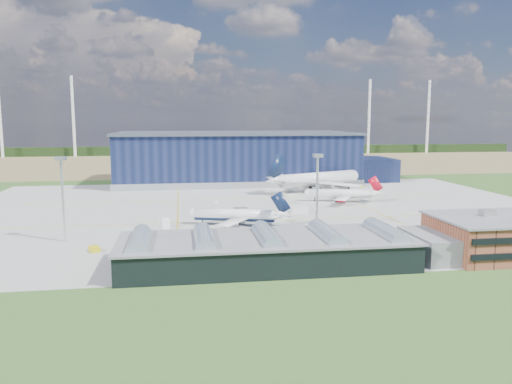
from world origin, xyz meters
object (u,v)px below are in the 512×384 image
gse_tug_a (94,249)px  gse_tug_c (362,186)px  gse_tug_b (166,242)px  car_a (411,243)px  hangar (240,159)px  airstair (165,230)px  gse_van_a (299,209)px  gse_van_b (279,214)px  light_mast_west (62,185)px  airliner_widebody (319,172)px  gse_cart_b (216,202)px  airliner_navy (235,209)px  gse_cart_a (349,193)px  gse_van_c (482,232)px  light_mast_center (317,180)px  airliner_red (340,189)px  car_b (449,225)px

gse_tug_a → gse_tug_c: (108.74, 103.98, -0.07)m
gse_tug_b → car_a: bearing=32.0°
hangar → airstair: (-36.34, -121.71, -9.93)m
gse_van_a → gse_van_b: bearing=121.7°
light_mast_west → gse_tug_b: light_mast_west is taller
airliner_widebody → gse_van_b: (-30.20, -59.11, -7.62)m
gse_cart_b → hangar: bearing=4.8°
light_mast_west → airliner_navy: light_mast_west is taller
hangar → airliner_widebody: size_ratio=2.70×
gse_tug_a → gse_van_a: bearing=8.1°
gse_cart_a → gse_van_c: 81.05m
light_mast_center → gse_cart_a: 78.29m
gse_van_c → gse_cart_a: bearing=9.5°
gse_tug_a → gse_van_c: (105.41, 0.65, 0.44)m
airliner_navy → airstair: (-21.07, -10.46, -3.63)m
hangar → gse_van_a: size_ratio=23.59×
light_mast_center → gse_van_c: (44.94, -11.33, -14.30)m
gse_van_a → gse_cart_a: gse_van_a is taller
gse_tug_a → gse_van_a: 76.25m
light_mast_center → gse_van_a: size_ratio=3.74×
airliner_navy → gse_van_a: size_ratio=5.31×
hangar → airstair: 127.41m
light_mast_west → gse_van_a: 80.05m
gse_tug_b → airstair: (-0.50, 10.10, 0.98)m
airstair → light_mast_west: bearing=175.2°
gse_cart_b → car_a: 86.87m
airliner_widebody → gse_van_b: bearing=-141.5°
light_mast_center → airliner_widebody: bearing=73.9°
airliner_navy → gse_tug_b: airliner_navy is taller
light_mast_center → airliner_navy: light_mast_center is taller
hangar → light_mast_center: (7.19, -124.80, 3.82)m
airliner_red → car_a: size_ratio=9.18×
car_a → gse_tug_a: bearing=66.2°
airstair → light_mast_center: bearing=-15.6°
gse_cart_a → airliner_navy: bearing=-155.4°
airliner_navy → gse_van_b: 19.79m
gse_van_a → car_b: gse_van_a is taller
airliner_widebody → gse_cart_b: 56.76m
hangar → gse_tug_b: bearing=-105.2°
light_mast_center → gse_tug_a: (-60.47, -11.98, -14.74)m
airstair → gse_tug_c: bearing=32.6°
light_mast_west → light_mast_center: same height
gse_tug_b → airliner_navy: bearing=86.8°
airliner_navy → gse_van_a: 30.73m
gse_cart_a → gse_van_b: bearing=-151.6°
airstair → gse_van_b: bearing=17.7°
gse_van_b → car_a: size_ratio=1.45×
gse_cart_b → car_b: bearing=-109.5°
light_mast_center → airliner_red: bearing=65.2°
gse_tug_a → gse_tug_b: 18.13m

